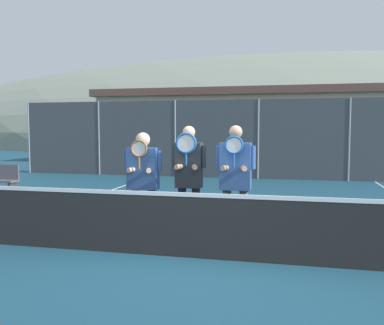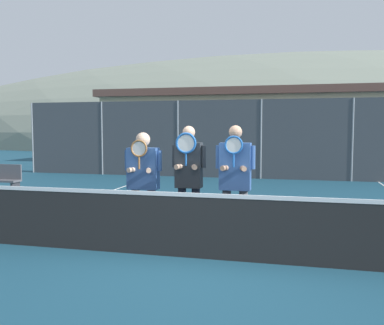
{
  "view_description": "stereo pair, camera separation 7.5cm",
  "coord_description": "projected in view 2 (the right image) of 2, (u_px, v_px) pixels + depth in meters",
  "views": [
    {
      "loc": [
        1.19,
        -5.7,
        1.81
      ],
      "look_at": [
        -0.35,
        0.87,
        1.27
      ],
      "focal_mm": 40.0,
      "sensor_mm": 36.0,
      "label": 1
    },
    {
      "loc": [
        1.26,
        -5.68,
        1.81
      ],
      "look_at": [
        -0.35,
        0.87,
        1.27
      ],
      "focal_mm": 40.0,
      "sensor_mm": 36.0,
      "label": 2
    }
  ],
  "objects": [
    {
      "name": "player_center_right",
      "position": [
        235.0,
        177.0,
        6.38
      ],
      "size": [
        0.59,
        0.34,
        1.85
      ],
      "color": "#56565B",
      "rests_on": "ground_plane"
    },
    {
      "name": "car_far_left",
      "position": [
        145.0,
        148.0,
        18.89
      ],
      "size": [
        4.5,
        2.1,
        1.85
      ],
      "color": "black",
      "rests_on": "ground_plane"
    },
    {
      "name": "court_line_left_sideline",
      "position": [
        62.0,
        207.0,
        9.79
      ],
      "size": [
        0.05,
        16.0,
        0.01
      ],
      "primitive_type": "cube",
      "color": "white",
      "rests_on": "ground_plane"
    },
    {
      "name": "clubhouse_building",
      "position": [
        254.0,
        127.0,
        22.4
      ],
      "size": [
        15.66,
        5.5,
        3.76
      ],
      "color": "beige",
      "rests_on": "ground_plane"
    },
    {
      "name": "tennis_net",
      "position": [
        202.0,
        225.0,
        5.91
      ],
      "size": [
        10.64,
        0.09,
        1.02
      ],
      "color": "gray",
      "rests_on": "ground_plane"
    },
    {
      "name": "hill_distant",
      "position": [
        287.0,
        142.0,
        56.66
      ],
      "size": [
        108.73,
        60.4,
        21.14
      ],
      "color": "gray",
      "rests_on": "ground_plane"
    },
    {
      "name": "car_left_of_center",
      "position": [
        256.0,
        150.0,
        18.07
      ],
      "size": [
        4.11,
        1.99,
        1.71
      ],
      "color": "slate",
      "rests_on": "ground_plane"
    },
    {
      "name": "ground_plane",
      "position": [
        202.0,
        259.0,
        5.95
      ],
      "size": [
        120.0,
        120.0,
        0.0
      ],
      "primitive_type": "plane",
      "color": "navy"
    },
    {
      "name": "player_center_left",
      "position": [
        189.0,
        175.0,
        6.65
      ],
      "size": [
        0.54,
        0.34,
        1.85
      ],
      "color": "#232838",
      "rests_on": "ground_plane"
    },
    {
      "name": "player_leftmost",
      "position": [
        143.0,
        176.0,
        6.83
      ],
      "size": [
        0.62,
        0.34,
        1.75
      ],
      "color": "black",
      "rests_on": "ground_plane"
    },
    {
      "name": "car_center",
      "position": [
        379.0,
        151.0,
        16.67
      ],
      "size": [
        4.36,
        1.91,
        1.81
      ],
      "color": "navy",
      "rests_on": "ground_plane"
    },
    {
      "name": "fence_back",
      "position": [
        261.0,
        139.0,
        15.26
      ],
      "size": [
        18.58,
        0.06,
        2.84
      ],
      "color": "gray",
      "rests_on": "ground_plane"
    }
  ]
}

